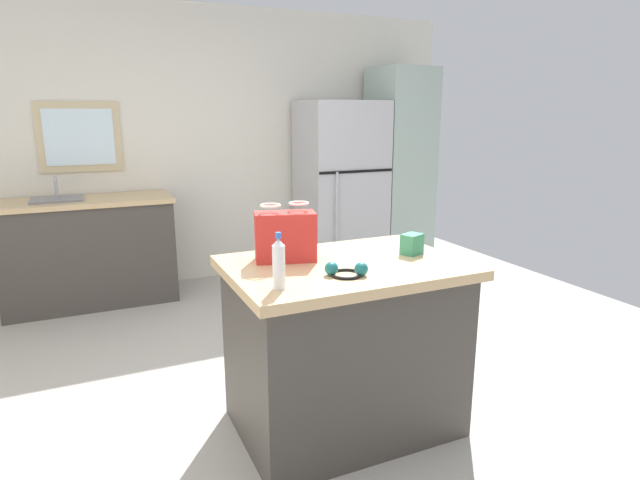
# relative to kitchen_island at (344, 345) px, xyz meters

# --- Properties ---
(ground) EXTENTS (6.44, 6.44, 0.00)m
(ground) POSITION_rel_kitchen_island_xyz_m (-0.14, 0.27, -0.45)
(ground) COLOR #ADA89E
(back_wall) EXTENTS (5.36, 0.13, 2.59)m
(back_wall) POSITION_rel_kitchen_island_xyz_m (-0.15, 2.94, 0.85)
(back_wall) COLOR silver
(back_wall) RESTS_ON ground
(kitchen_island) EXTENTS (1.16, 0.83, 0.90)m
(kitchen_island) POSITION_rel_kitchen_island_xyz_m (0.00, 0.00, 0.00)
(kitchen_island) COLOR #423D38
(kitchen_island) RESTS_ON ground
(refrigerator) EXTENTS (0.80, 0.70, 1.74)m
(refrigerator) POSITION_rel_kitchen_island_xyz_m (1.25, 2.53, 0.41)
(refrigerator) COLOR #B7B7BC
(refrigerator) RESTS_ON ground
(tall_cabinet) EXTENTS (0.55, 0.63, 2.07)m
(tall_cabinet) POSITION_rel_kitchen_island_xyz_m (1.94, 2.53, 0.58)
(tall_cabinet) COLOR #9EB2A8
(tall_cabinet) RESTS_ON ground
(sink_counter) EXTENTS (1.41, 0.61, 1.10)m
(sink_counter) POSITION_rel_kitchen_island_xyz_m (-1.15, 2.57, 0.02)
(sink_counter) COLOR #423D38
(sink_counter) RESTS_ON ground
(shopping_bag) EXTENTS (0.33, 0.22, 0.29)m
(shopping_bag) POSITION_rel_kitchen_island_xyz_m (-0.25, 0.16, 0.57)
(shopping_bag) COLOR red
(shopping_bag) RESTS_ON kitchen_island
(small_box) EXTENTS (0.13, 0.11, 0.11)m
(small_box) POSITION_rel_kitchen_island_xyz_m (0.39, 0.00, 0.50)
(small_box) COLOR #388E66
(small_box) RESTS_ON kitchen_island
(bottle) EXTENTS (0.05, 0.05, 0.24)m
(bottle) POSITION_rel_kitchen_island_xyz_m (-0.44, -0.24, 0.55)
(bottle) COLOR white
(bottle) RESTS_ON kitchen_island
(ear_defenders) EXTENTS (0.20, 0.20, 0.06)m
(ear_defenders) POSITION_rel_kitchen_island_xyz_m (-0.09, -0.19, 0.47)
(ear_defenders) COLOR black
(ear_defenders) RESTS_ON kitchen_island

